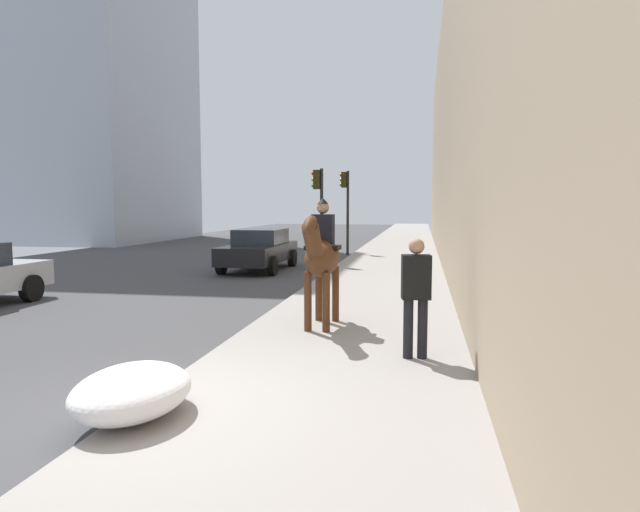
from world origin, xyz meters
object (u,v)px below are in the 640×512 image
at_px(pedestrian_greeting, 416,290).
at_px(car_mid_lane, 259,249).
at_px(mounted_horse_near, 321,256).
at_px(traffic_light_far_curb, 346,199).
at_px(traffic_light_near_curb, 319,201).

bearing_deg(pedestrian_greeting, car_mid_lane, 19.64).
xyz_separation_m(mounted_horse_near, traffic_light_far_curb, (15.54, 1.68, 1.17)).
height_order(mounted_horse_near, car_mid_lane, mounted_horse_near).
bearing_deg(traffic_light_near_curb, car_mid_lane, 126.47).
bearing_deg(mounted_horse_near, pedestrian_greeting, 44.78).
xyz_separation_m(car_mid_lane, traffic_light_far_curb, (6.37, -2.19, 1.82)).
bearing_deg(pedestrian_greeting, traffic_light_near_curb, 9.31).
height_order(pedestrian_greeting, traffic_light_near_curb, traffic_light_near_curb).
xyz_separation_m(pedestrian_greeting, traffic_light_far_curb, (17.31, 3.34, 1.46)).
height_order(car_mid_lane, traffic_light_near_curb, traffic_light_near_curb).
xyz_separation_m(car_mid_lane, traffic_light_near_curb, (1.39, -1.88, 1.69)).
bearing_deg(traffic_light_near_curb, mounted_horse_near, -169.33).
distance_m(mounted_horse_near, traffic_light_far_curb, 15.67).
relative_size(mounted_horse_near, pedestrian_greeting, 1.35).
relative_size(pedestrian_greeting, traffic_light_far_curb, 0.45).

